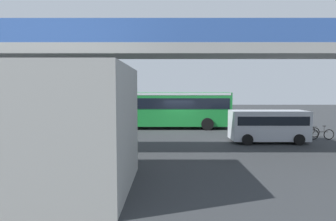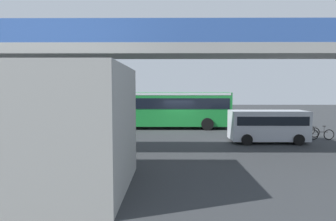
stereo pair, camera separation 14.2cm
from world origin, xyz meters
name	(u,v)px [view 2 (the right image)]	position (x,y,z in m)	size (l,w,h in m)	color
ground	(179,129)	(0.00, 0.00, 0.00)	(80.00, 80.00, 0.00)	#2D3033
city_bus	(164,107)	(1.29, -0.81, 1.88)	(11.54, 2.85, 3.15)	#1E8C38
parked_van	(268,124)	(-5.57, 5.96, 1.18)	(4.80, 2.17, 2.05)	#B7BCC6
bicycle_green	(303,130)	(-9.26, 2.92, 0.37)	(1.77, 0.44, 0.96)	black
bicycle_black	(321,134)	(-9.51, 5.04, 0.37)	(1.77, 0.44, 0.96)	black
bicycle_blue	(307,132)	(-9.03, 4.05, 0.37)	(1.77, 0.44, 0.96)	black
pedestrian	(70,122)	(8.43, 2.48, 0.89)	(0.38, 0.38, 1.79)	#2D2D38
traffic_sign	(204,105)	(-2.53, -3.01, 1.89)	(0.08, 0.60, 2.80)	slate
lane_dash_leftmost	(263,126)	(-8.00, -2.46, 0.00)	(2.00, 0.20, 0.01)	silver
lane_dash_left	(220,126)	(-4.00, -2.46, 0.00)	(2.00, 0.20, 0.01)	silver
lane_dash_centre	(178,126)	(0.00, -2.46, 0.00)	(2.00, 0.20, 0.01)	silver
lane_dash_right	(135,126)	(4.00, -2.46, 0.00)	(2.00, 0.20, 0.01)	silver
lane_dash_rightmost	(93,126)	(8.00, -2.46, 0.00)	(2.00, 0.20, 0.01)	silver
pedestrian_overpass	(184,59)	(0.00, 9.71, 4.97)	(29.82, 2.60, 6.68)	#9E9E99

